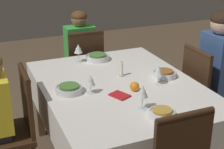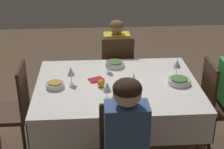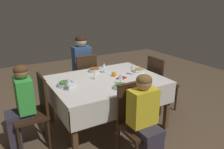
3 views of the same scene
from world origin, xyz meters
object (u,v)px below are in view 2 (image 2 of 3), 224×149
Objects in this scene: chair_east at (13,107)px; wine_glass_north at (107,88)px; bowl_south at (115,64)px; wine_glass_east at (71,72)px; candle_centerpiece at (134,82)px; wine_glass_west at (177,64)px; chair_west at (218,102)px; bowl_west at (179,81)px; wine_glass_south at (108,63)px; person_child_yellow at (116,58)px; orange_fruit at (101,83)px; bowl_north at (120,102)px; dining_table at (117,91)px; napkin_red_folded at (96,80)px; bowl_east at (55,85)px; chair_south at (117,69)px.

wine_glass_north is (-0.88, 0.28, 0.32)m from chair_east.
bowl_south is 0.58m from wine_glass_east.
wine_glass_west is at bearing -153.96° from candle_centerpiece.
chair_west is 4.29× the size of bowl_west.
wine_glass_south is (1.05, -0.29, 0.31)m from chair_west.
person_child_yellow is 15.25× the size of orange_fruit.
wine_glass_south is at bearing -84.81° from bowl_north.
person_child_yellow is 1.06m from candle_centerpiece.
dining_table is at bearing -161.23° from orange_fruit.
wine_glass_west is 1.02m from wine_glass_east.
orange_fruit reaches higher than dining_table.
dining_table is 0.23m from napkin_red_folded.
bowl_east is 0.40m from napkin_red_folded.
chair_west is 1.08m from bowl_north.
dining_table is 8.91× the size of bowl_east.
wine_glass_south is at bearing -10.14° from wine_glass_west.
bowl_west is 1.30× the size of wine_glass_west.
wine_glass_south is at bearing -147.20° from wine_glass_east.
wine_glass_west is 1.02× the size of napkin_red_folded.
napkin_red_folded is at bearing -73.18° from orange_fruit.
dining_table is 0.99m from chair_east.
orange_fruit is 0.43× the size of napkin_red_folded.
bowl_west is 0.44m from candle_centerpiece.
chair_east is at bearing -4.37° from candle_centerpiece.
bowl_west is at bearing -174.31° from candle_centerpiece.
chair_south reaches higher than orange_fruit.
candle_centerpiece reaches higher than orange_fruit.
wine_glass_north is 0.52m from bowl_east.
chair_east is at bearing -22.18° from bowl_north.
napkin_red_folded is (1.18, -0.11, 0.22)m from chair_west.
bowl_south is 1.48× the size of candle_centerpiece.
bowl_east is 2.43× the size of orange_fruit.
wine_glass_west is 0.67m from wine_glass_south.
bowl_north and bowl_south have the same top height.
bowl_north is 0.81m from wine_glass_west.
bowl_north is 1.15× the size of napkin_red_folded.
orange_fruit is at bearing 18.77° from dining_table.
bowl_north is at bearing 130.05° from wine_glass_north.
candle_centerpiece is at bearing 169.44° from wine_glass_east.
bowl_west is at bearing 91.07° from chair_west.
chair_south is 4.29× the size of bowl_west.
chair_south is at bearing -94.68° from dining_table.
bowl_north and bowl_west have the same top height.
bowl_north is 1.11× the size of wine_glass_east.
napkin_red_folded is at bearing -8.92° from bowl_west.
wine_glass_north is 0.81m from wine_glass_west.
chair_south is 6.09× the size of wine_glass_north.
wine_glass_south is 2.06× the size of orange_fruit.
chair_south is 1.22m from bowl_north.
candle_centerpiece reaches higher than dining_table.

